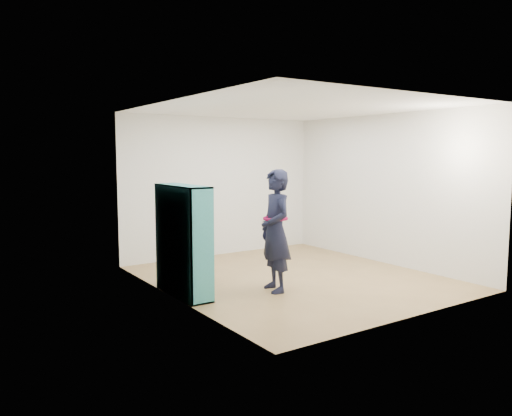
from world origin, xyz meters
TOP-DOWN VIEW (x-y plane):
  - floor at (0.00, 0.00)m, footprint 4.50×4.50m
  - ceiling at (0.00, 0.00)m, footprint 4.50×4.50m
  - wall_left at (-2.00, 0.00)m, footprint 0.02×4.50m
  - wall_right at (2.00, 0.00)m, footprint 0.02×4.50m
  - wall_back at (0.00, 2.25)m, footprint 4.00×0.02m
  - wall_front at (0.00, -2.25)m, footprint 4.00×0.02m
  - bookshelf at (-1.85, 0.10)m, footprint 0.33×1.12m
  - person at (-0.68, -0.43)m, footprint 0.52×0.69m
  - smartphone at (-0.80, -0.32)m, footprint 0.03×0.12m

SIDE VIEW (x-z plane):
  - floor at x=0.00m, z-range 0.00..0.00m
  - bookshelf at x=-1.85m, z-range -0.02..1.48m
  - person at x=-0.68m, z-range 0.00..1.71m
  - smartphone at x=-0.80m, z-range 0.89..1.04m
  - wall_left at x=-2.00m, z-range 0.00..2.60m
  - wall_right at x=2.00m, z-range 0.00..2.60m
  - wall_back at x=0.00m, z-range 0.00..2.60m
  - wall_front at x=0.00m, z-range 0.00..2.60m
  - ceiling at x=0.00m, z-range 2.60..2.60m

